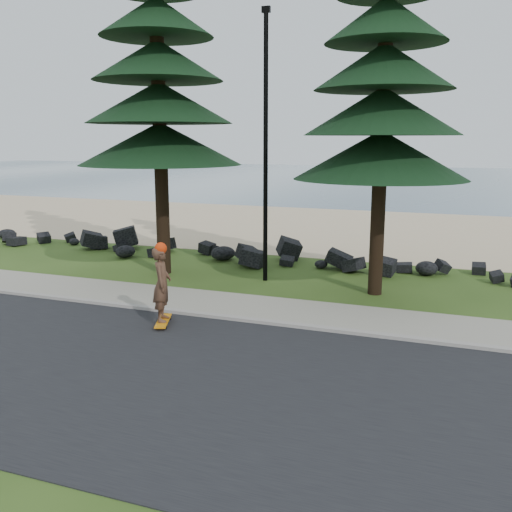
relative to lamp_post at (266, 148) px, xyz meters
The scene contains 9 objects.
ground 5.23m from the lamp_post, 90.00° to the right, with size 160.00×160.00×0.00m, color #2C4515.
road 8.74m from the lamp_post, 90.00° to the right, with size 160.00×7.00×0.02m, color black.
kerb 5.79m from the lamp_post, 90.00° to the right, with size 160.00×0.20×0.10m, color #9D958E.
sidewalk 5.08m from the lamp_post, 90.00° to the right, with size 160.00×2.00×0.08m, color #9E9284.
beach_sand 12.03m from the lamp_post, 90.00° to the left, with size 160.00×15.00×0.01m, color #CCB388.
ocean 47.98m from the lamp_post, 90.00° to the left, with size 160.00×58.00×0.01m, color #355165.
seawall_boulders 4.78m from the lamp_post, 90.00° to the left, with size 60.00×2.40×1.10m, color black, non-canonical shape.
lamp_post is the anchor object (origin of this frame).
skateboarder 5.97m from the lamp_post, 99.43° to the right, with size 0.63×1.10×2.00m.
Camera 1 is at (5.81, -13.32, 4.41)m, focal length 40.00 mm.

